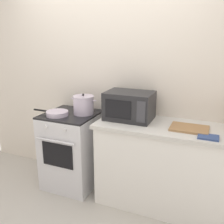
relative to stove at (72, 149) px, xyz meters
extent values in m
plane|color=#B2ADA3|center=(0.35, -0.60, -0.46)|extent=(10.00, 10.00, 0.00)
cube|color=silver|center=(0.65, 0.37, 0.79)|extent=(4.40, 0.10, 2.50)
cube|color=white|center=(1.25, 0.02, -0.02)|extent=(1.64, 0.56, 0.88)
cube|color=beige|center=(1.25, 0.02, 0.44)|extent=(1.70, 0.60, 0.04)
cube|color=silver|center=(0.00, 0.00, -0.01)|extent=(0.60, 0.60, 0.90)
cube|color=black|center=(0.00, 0.00, 0.45)|extent=(0.60, 0.60, 0.02)
cube|color=black|center=(0.00, -0.30, 0.06)|extent=(0.39, 0.01, 0.28)
cylinder|color=silver|center=(0.00, -0.33, 0.24)|extent=(0.48, 0.02, 0.02)
cylinder|color=silver|center=(-0.12, -0.31, 0.38)|extent=(0.04, 0.02, 0.04)
cylinder|color=silver|center=(0.12, -0.31, 0.38)|extent=(0.04, 0.02, 0.04)
cylinder|color=silver|center=(0.15, 0.06, 0.56)|extent=(0.24, 0.24, 0.20)
cylinder|color=silver|center=(0.15, 0.06, 0.67)|extent=(0.24, 0.24, 0.01)
sphere|color=black|center=(0.15, 0.06, 0.69)|extent=(0.03, 0.03, 0.03)
cylinder|color=silver|center=(0.01, 0.06, 0.63)|extent=(0.05, 0.01, 0.01)
cylinder|color=silver|center=(0.29, 0.06, 0.63)|extent=(0.05, 0.01, 0.01)
cylinder|color=silver|center=(-0.10, -0.12, 0.48)|extent=(0.25, 0.25, 0.05)
cylinder|color=black|center=(-0.32, -0.12, 0.49)|extent=(0.20, 0.02, 0.02)
cube|color=#232326|center=(0.70, 0.08, 0.61)|extent=(0.50, 0.36, 0.30)
cube|color=black|center=(0.64, -0.10, 0.61)|extent=(0.28, 0.01, 0.19)
cube|color=#38383D|center=(0.88, -0.10, 0.61)|extent=(0.09, 0.01, 0.22)
cube|color=#997047|center=(1.34, 0.00, 0.47)|extent=(0.36, 0.26, 0.02)
cube|color=#33477A|center=(1.53, -0.16, 0.47)|extent=(0.18, 0.14, 0.02)
camera|label=1|loc=(1.55, -2.41, 1.32)|focal=40.53mm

